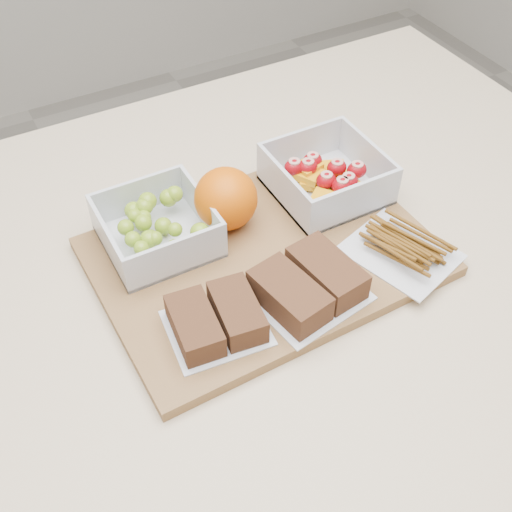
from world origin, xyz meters
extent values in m
cube|color=beige|center=(0.00, 0.00, 0.45)|extent=(1.20, 0.90, 0.90)
cube|color=olive|center=(0.02, 0.02, 0.91)|extent=(0.43, 0.31, 0.02)
cube|color=silver|center=(-0.09, 0.10, 0.92)|extent=(0.13, 0.13, 0.01)
cube|color=silver|center=(-0.09, 0.16, 0.94)|extent=(0.13, 0.01, 0.06)
cube|color=silver|center=(-0.09, 0.03, 0.94)|extent=(0.13, 0.01, 0.06)
cube|color=silver|center=(-0.02, 0.10, 0.94)|extent=(0.01, 0.12, 0.06)
cube|color=silver|center=(-0.15, 0.10, 0.94)|extent=(0.01, 0.12, 0.06)
sphere|color=olive|center=(-0.10, 0.08, 0.94)|extent=(0.02, 0.02, 0.02)
sphere|color=olive|center=(-0.12, 0.09, 0.95)|extent=(0.02, 0.02, 0.02)
sphere|color=olive|center=(-0.09, 0.14, 0.95)|extent=(0.02, 0.02, 0.02)
sphere|color=olive|center=(-0.08, 0.10, 0.94)|extent=(0.02, 0.02, 0.02)
sphere|color=olive|center=(-0.12, 0.11, 0.95)|extent=(0.02, 0.02, 0.02)
sphere|color=olive|center=(-0.10, 0.09, 0.94)|extent=(0.02, 0.02, 0.02)
sphere|color=olive|center=(-0.11, 0.12, 0.95)|extent=(0.02, 0.02, 0.02)
sphere|color=olive|center=(-0.05, 0.05, 0.95)|extent=(0.02, 0.02, 0.02)
sphere|color=olive|center=(-0.05, 0.14, 0.95)|extent=(0.02, 0.02, 0.02)
sphere|color=olive|center=(-0.08, 0.14, 0.95)|extent=(0.02, 0.02, 0.02)
sphere|color=olive|center=(-0.12, 0.07, 0.95)|extent=(0.02, 0.02, 0.02)
sphere|color=olive|center=(-0.05, 0.14, 0.95)|extent=(0.02, 0.02, 0.02)
sphere|color=olive|center=(-0.08, 0.05, 0.94)|extent=(0.02, 0.02, 0.02)
sphere|color=olive|center=(-0.10, 0.14, 0.95)|extent=(0.02, 0.02, 0.02)
sphere|color=olive|center=(-0.10, 0.11, 0.94)|extent=(0.02, 0.02, 0.02)
sphere|color=olive|center=(-0.09, 0.13, 0.95)|extent=(0.02, 0.02, 0.02)
sphere|color=olive|center=(-0.05, 0.06, 0.95)|extent=(0.02, 0.02, 0.02)
sphere|color=olive|center=(-0.04, 0.06, 0.93)|extent=(0.02, 0.02, 0.02)
sphere|color=olive|center=(-0.10, 0.12, 0.95)|extent=(0.02, 0.02, 0.02)
sphere|color=olive|center=(-0.10, 0.08, 0.94)|extent=(0.02, 0.02, 0.02)
sphere|color=olive|center=(-0.10, 0.14, 0.94)|extent=(0.02, 0.02, 0.02)
sphere|color=olive|center=(-0.07, 0.08, 0.95)|extent=(0.02, 0.02, 0.02)
cube|color=silver|center=(0.16, 0.08, 0.92)|extent=(0.14, 0.14, 0.01)
cube|color=silver|center=(0.16, 0.15, 0.95)|extent=(0.14, 0.01, 0.06)
cube|color=silver|center=(0.16, 0.01, 0.95)|extent=(0.14, 0.01, 0.06)
cube|color=silver|center=(0.23, 0.08, 0.95)|extent=(0.01, 0.13, 0.06)
cube|color=silver|center=(0.09, 0.08, 0.95)|extent=(0.01, 0.13, 0.06)
cube|color=orange|center=(0.16, 0.06, 0.93)|extent=(0.04, 0.05, 0.01)
cube|color=orange|center=(0.15, 0.11, 0.93)|extent=(0.05, 0.06, 0.01)
cube|color=orange|center=(0.17, 0.09, 0.93)|extent=(0.05, 0.05, 0.01)
cube|color=orange|center=(0.19, 0.10, 0.93)|extent=(0.05, 0.05, 0.01)
cube|color=orange|center=(0.14, 0.10, 0.94)|extent=(0.05, 0.05, 0.01)
cube|color=orange|center=(0.14, 0.11, 0.95)|extent=(0.04, 0.04, 0.01)
cube|color=orange|center=(0.13, 0.04, 0.94)|extent=(0.05, 0.05, 0.01)
cube|color=orange|center=(0.18, 0.05, 0.94)|extent=(0.04, 0.04, 0.01)
cube|color=orange|center=(0.14, 0.09, 0.93)|extent=(0.05, 0.05, 0.01)
ellipsoid|color=#A10813|center=(0.18, 0.08, 0.95)|extent=(0.03, 0.03, 0.02)
ellipsoid|color=#A10813|center=(0.17, 0.05, 0.95)|extent=(0.03, 0.03, 0.02)
ellipsoid|color=#A10813|center=(0.12, 0.11, 0.95)|extent=(0.03, 0.03, 0.02)
ellipsoid|color=#A10813|center=(0.20, 0.07, 0.95)|extent=(0.03, 0.03, 0.02)
ellipsoid|color=#A10813|center=(0.14, 0.10, 0.95)|extent=(0.03, 0.03, 0.02)
ellipsoid|color=#A10813|center=(0.16, 0.05, 0.95)|extent=(0.03, 0.03, 0.02)
ellipsoid|color=#A10813|center=(0.15, 0.07, 0.95)|extent=(0.03, 0.03, 0.02)
ellipsoid|color=#A10813|center=(0.15, 0.11, 0.95)|extent=(0.03, 0.03, 0.02)
sphere|color=#E55D05|center=(0.01, 0.09, 0.96)|extent=(0.08, 0.08, 0.08)
cube|color=silver|center=(-0.08, -0.06, 0.92)|extent=(0.12, 0.11, 0.00)
cube|color=#52301C|center=(-0.11, -0.06, 0.93)|extent=(0.05, 0.09, 0.03)
cube|color=#52301C|center=(-0.06, -0.07, 0.93)|extent=(0.05, 0.09, 0.03)
cube|color=silver|center=(0.03, -0.07, 0.92)|extent=(0.14, 0.13, 0.00)
cube|color=#54321D|center=(0.01, -0.08, 0.94)|extent=(0.07, 0.10, 0.04)
cube|color=#54321D|center=(0.06, -0.07, 0.94)|extent=(0.07, 0.10, 0.04)
cube|color=silver|center=(0.18, -0.07, 0.92)|extent=(0.14, 0.16, 0.00)
camera|label=1|loc=(-0.26, -0.48, 1.50)|focal=45.00mm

